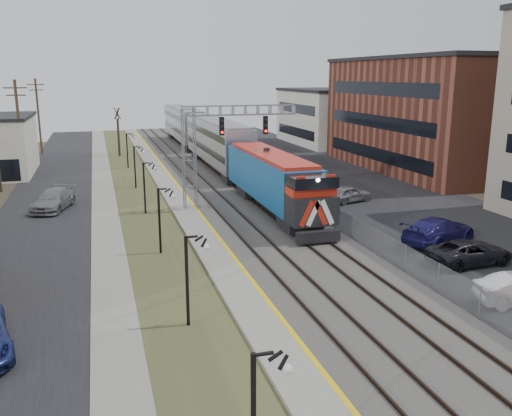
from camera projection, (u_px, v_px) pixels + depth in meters
name	position (u px, v px, depth m)	size (l,w,h in m)	color
street_west	(49.00, 200.00, 46.14)	(7.00, 120.00, 0.04)	black
sidewalk	(104.00, 197.00, 47.36)	(2.00, 120.00, 0.08)	gray
grass_median	(138.00, 195.00, 48.19)	(4.00, 120.00, 0.06)	#414927
platform	(172.00, 192.00, 48.99)	(2.00, 120.00, 0.24)	gray
ballast_bed	(226.00, 189.00, 50.36)	(8.00, 120.00, 0.20)	#595651
parking_lot	(344.00, 183.00, 53.66)	(16.00, 120.00, 0.04)	black
platform_edge	(182.00, 190.00, 49.20)	(0.24, 120.00, 0.01)	gold
track_near	(205.00, 188.00, 49.77)	(1.58, 120.00, 0.15)	#2D2119
track_far	(241.00, 186.00, 50.73)	(1.58, 120.00, 0.15)	#2D2119
train	(210.00, 141.00, 63.54)	(3.00, 63.05, 5.33)	#125495
signal_gantry	(211.00, 139.00, 41.76)	(9.00, 1.07, 8.15)	gray
lampposts	(159.00, 220.00, 32.14)	(0.14, 62.14, 4.00)	black
fence	(269.00, 179.00, 51.34)	(0.04, 120.00, 1.60)	gray
buildings_east	(495.00, 119.00, 52.42)	(16.00, 76.00, 15.00)	gray
bare_trees	(36.00, 163.00, 48.83)	(12.30, 42.30, 5.95)	#382D23
car_lot_c	(470.00, 253.00, 30.38)	(2.29, 4.96, 1.38)	black
car_lot_d	(439.00, 231.00, 34.21)	(2.30, 5.65, 1.64)	navy
car_lot_e	(348.00, 194.00, 45.26)	(1.67, 4.15, 1.41)	gray
car_lot_f	(287.00, 162.00, 61.71)	(1.57, 4.49, 1.48)	#0B370F
car_street_b	(53.00, 200.00, 42.74)	(2.22, 5.46, 1.58)	slate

